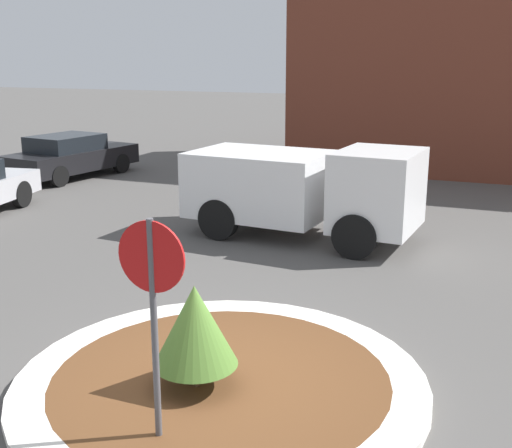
{
  "coord_description": "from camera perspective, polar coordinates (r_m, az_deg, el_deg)",
  "views": [
    {
      "loc": [
        3.05,
        -6.45,
        3.93
      ],
      "look_at": [
        -0.61,
        2.69,
        1.34
      ],
      "focal_mm": 45.0,
      "sensor_mm": 36.0,
      "label": 1
    }
  ],
  "objects": [
    {
      "name": "island_shrub",
      "position": [
        7.56,
        -5.44,
        -8.95
      ],
      "size": [
        1.0,
        1.0,
        1.26
      ],
      "color": "brown",
      "rests_on": "traffic_island"
    },
    {
      "name": "stop_sign",
      "position": [
        6.36,
        -9.16,
        -6.02
      ],
      "size": [
        0.72,
        0.07,
        2.44
      ],
      "color": "#4C4C51",
      "rests_on": "ground_plane"
    },
    {
      "name": "storefront_building",
      "position": [
        24.3,
        21.61,
        13.53
      ],
      "size": [
        14.14,
        6.07,
        7.68
      ],
      "color": "brown",
      "rests_on": "ground_plane"
    },
    {
      "name": "utility_truck",
      "position": [
        14.13,
        4.07,
        3.28
      ],
      "size": [
        5.16,
        2.53,
        2.05
      ],
      "rotation": [
        0.0,
        0.0,
        -0.08
      ],
      "color": "white",
      "rests_on": "ground_plane"
    },
    {
      "name": "ground_plane",
      "position": [
        8.14,
        -3.12,
        -14.15
      ],
      "size": [
        120.0,
        120.0,
        0.0
      ],
      "primitive_type": "plane",
      "color": "#514F4C"
    },
    {
      "name": "parked_sedan_black",
      "position": [
        22.21,
        -16.15,
        5.85
      ],
      "size": [
        2.51,
        4.78,
        1.42
      ],
      "rotation": [
        0.0,
        0.0,
        1.42
      ],
      "color": "black",
      "rests_on": "ground_plane"
    },
    {
      "name": "traffic_island",
      "position": [
        8.11,
        -3.13,
        -13.75
      ],
      "size": [
        5.04,
        5.04,
        0.13
      ],
      "color": "silver",
      "rests_on": "ground_plane"
    }
  ]
}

